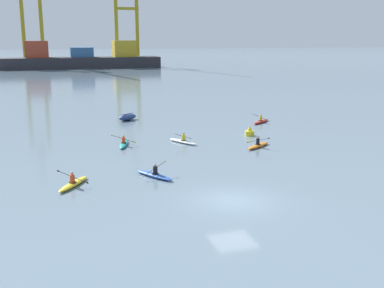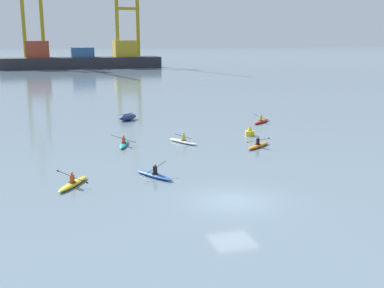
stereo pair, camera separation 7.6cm
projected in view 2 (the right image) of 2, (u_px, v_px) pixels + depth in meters
The scene contains 12 objects.
ground_plane at pixel (233, 201), 26.40m from camera, with size 800.00×800.00×0.00m, color slate.
container_barge at pixel (83, 59), 144.34m from camera, with size 48.41×9.87×8.53m.
gantry_crane_west at pixel (32, 8), 148.63m from camera, with size 6.97×19.68×37.42m.
gantry_crane_west_mid at pixel (128, 18), 152.33m from camera, with size 8.16×18.42×33.64m.
capsized_dinghy at pixel (128, 117), 52.41m from camera, with size 2.73×2.47×0.76m.
channel_buoy at pixel (250, 132), 44.11m from camera, with size 0.90×0.90×1.00m.
kayak_white at pixel (183, 141), 41.00m from camera, with size 2.10×3.29×1.06m.
kayak_blue at pixel (154, 175), 30.89m from camera, with size 2.22×3.24×0.99m.
kayak_teal at pixel (124, 144), 40.02m from camera, with size 2.12×3.43×1.01m.
kayak_red at pixel (261, 121), 50.87m from camera, with size 3.04×2.58×0.97m.
kayak_yellow at pixel (73, 183), 29.06m from camera, with size 2.34×3.19×0.99m.
kayak_orange at pixel (258, 145), 39.43m from camera, with size 3.12×2.45×1.00m.
Camera 2 is at (-9.72, -23.15, 9.09)m, focal length 43.04 mm.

